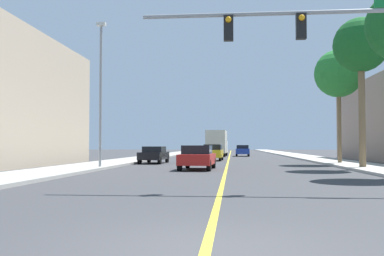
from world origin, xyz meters
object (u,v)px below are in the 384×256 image
object	(u,v)px
car_blue	(243,150)
car_yellow	(213,152)
traffic_signal_mast	(355,46)
delivery_truck	(217,143)
palm_mid	(361,47)
palm_far	(339,74)
car_red	(197,157)
street_lamp	(101,87)
car_black	(154,154)

from	to	relation	value
car_blue	car_yellow	bearing A→B (deg)	-99.67
traffic_signal_mast	delivery_truck	size ratio (longest dim) A/B	1.21
palm_mid	palm_far	xyz separation A→B (m)	(0.26, 6.57, -0.56)
palm_mid	palm_far	size ratio (longest dim) A/B	1.06
palm_mid	car_yellow	distance (m)	17.95
palm_far	car_yellow	size ratio (longest dim) A/B	2.10
traffic_signal_mast	palm_mid	distance (m)	13.20
palm_far	car_red	size ratio (longest dim) A/B	1.96
palm_far	car_blue	xyz separation A→B (m)	(-6.64, 23.66, -6.04)
street_lamp	palm_mid	bearing A→B (deg)	3.78
street_lamp	palm_mid	world-z (taller)	palm_mid
car_blue	car_black	xyz separation A→B (m)	(-7.52, -22.89, -0.04)
car_yellow	palm_mid	bearing A→B (deg)	-53.04
traffic_signal_mast	street_lamp	distance (m)	16.43
car_red	car_blue	bearing A→B (deg)	86.10
car_black	palm_mid	bearing A→B (deg)	153.23
traffic_signal_mast	car_yellow	xyz separation A→B (m)	(-5.75, 26.06, -3.84)
traffic_signal_mast	delivery_truck	bearing A→B (deg)	98.05
car_black	delivery_truck	xyz separation A→B (m)	(4.24, 22.02, 1.02)
palm_far	delivery_truck	xyz separation A→B (m)	(-9.93, 22.79, -5.06)
car_blue	car_red	xyz separation A→B (m)	(-3.39, -31.39, -0.02)
palm_mid	car_black	size ratio (longest dim) A/B	2.00
car_black	car_red	xyz separation A→B (m)	(4.14, -8.50, 0.02)
car_blue	delivery_truck	distance (m)	3.54
palm_far	street_lamp	bearing A→B (deg)	-154.50
car_yellow	delivery_truck	bearing A→B (deg)	92.72
palm_mid	delivery_truck	xyz separation A→B (m)	(-9.67, 29.36, -5.62)
delivery_truck	traffic_signal_mast	bearing A→B (deg)	-80.21
car_yellow	delivery_truck	size ratio (longest dim) A/B	0.48
traffic_signal_mast	car_yellow	size ratio (longest dim) A/B	2.52
palm_far	delivery_truck	size ratio (longest dim) A/B	1.01
traffic_signal_mast	palm_mid	size ratio (longest dim) A/B	1.14
car_blue	car_yellow	size ratio (longest dim) A/B	1.13
palm_mid	palm_far	bearing A→B (deg)	87.76
street_lamp	car_yellow	distance (m)	16.53
street_lamp	car_red	size ratio (longest dim) A/B	2.03
delivery_truck	car_black	bearing A→B (deg)	-99.15
palm_far	traffic_signal_mast	bearing A→B (deg)	-102.04
car_blue	delivery_truck	world-z (taller)	delivery_truck
palm_far	car_yellow	world-z (taller)	palm_far
car_red	delivery_truck	world-z (taller)	delivery_truck
street_lamp	palm_far	world-z (taller)	street_lamp
street_lamp	palm_mid	distance (m)	15.90
traffic_signal_mast	delivery_truck	distance (m)	42.21
traffic_signal_mast	car_blue	world-z (taller)	traffic_signal_mast
car_blue	car_red	size ratio (longest dim) A/B	1.05
car_yellow	delivery_truck	distance (m)	15.67
street_lamp	delivery_truck	xyz separation A→B (m)	(6.02, 30.39, -3.25)
delivery_truck	street_lamp	bearing A→B (deg)	-99.46
palm_mid	car_red	xyz separation A→B (m)	(-9.77, -1.17, -6.62)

